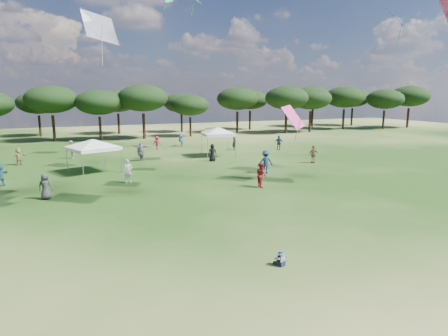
% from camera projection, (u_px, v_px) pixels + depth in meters
% --- Properties ---
extents(ground, '(140.00, 140.00, 0.00)m').
position_uv_depth(ground, '(306.00, 296.00, 11.64)').
color(ground, '#264916').
rests_on(ground, ground).
extents(tree_line, '(108.78, 17.63, 7.77)m').
position_uv_depth(tree_line, '(133.00, 100.00, 54.49)').
color(tree_line, black).
rests_on(tree_line, ground).
extents(tent_left, '(6.33, 6.33, 2.98)m').
position_uv_depth(tent_left, '(93.00, 141.00, 29.62)').
color(tent_left, gray).
rests_on(tent_left, ground).
extents(tent_right, '(6.00, 6.00, 3.27)m').
position_uv_depth(tent_right, '(218.00, 128.00, 37.37)').
color(tent_right, gray).
rests_on(tent_right, ground).
extents(toddler, '(0.42, 0.45, 0.57)m').
position_uv_depth(toddler, '(281.00, 259.00, 13.65)').
color(toddler, black).
rests_on(toddler, ground).
extents(festival_crowd, '(27.32, 23.16, 1.85)m').
position_uv_depth(festival_crowd, '(164.00, 153.00, 34.61)').
color(festival_crowd, '#313337').
rests_on(festival_crowd, ground).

